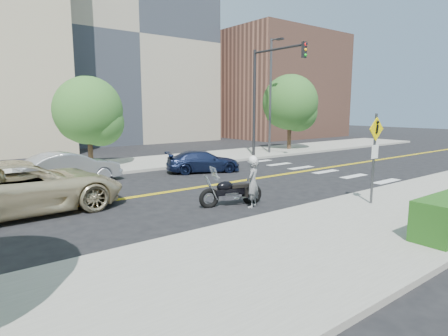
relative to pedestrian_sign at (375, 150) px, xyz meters
The scene contains 15 objects.
ground_plane 7.83m from the pedestrian_sign, 123.64° to the left, with size 120.00×120.00×0.00m, color black.
sidewalk_near 4.75m from the pedestrian_sign, 164.21° to the right, with size 60.00×5.00×0.15m, color #9E9B91.
sidewalk_far 14.56m from the pedestrian_sign, 106.91° to the left, with size 60.00×5.00×0.15m, color #9E9B91.
building_mid 33.51m from the pedestrian_sign, 83.29° to the left, with size 18.00×14.00×20.00m, color #A39984.
building_right 34.41m from the pedestrian_sign, 50.36° to the left, with size 14.00×12.00×12.00m, color #8C5947.
lamp_post 15.16m from the pedestrian_sign, 58.67° to the left, with size 0.16×0.16×8.00m, color #4C4C51.
traffic_light 13.06m from the pedestrian_sign, 63.01° to the left, with size 0.28×4.50×7.00m.
pedestrian_sign is the anchor object (origin of this frame).
motorcyclist 4.15m from the pedestrian_sign, 141.67° to the left, with size 0.72×0.64×1.76m.
motorcycle 4.89m from the pedestrian_sign, 138.39° to the left, with size 2.26×0.69×1.37m, color black, non-canonical shape.
suv 11.39m from the pedestrian_sign, 145.92° to the left, with size 2.83×6.14×1.71m, color beige.
parked_car_silver 12.52m from the pedestrian_sign, 123.52° to the left, with size 1.51×4.34×1.43m, color #9C9FA4.
parked_car_blue 9.53m from the pedestrian_sign, 92.41° to the left, with size 1.57×3.87×1.12m, color #162042.
tree_far_a 14.99m from the pedestrian_sign, 108.33° to the left, with size 3.70×3.70×5.06m.
tree_far_b 17.54m from the pedestrian_sign, 51.62° to the left, with size 4.32×4.32×5.97m.
Camera 1 is at (-7.24, -12.99, 3.30)m, focal length 30.00 mm.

